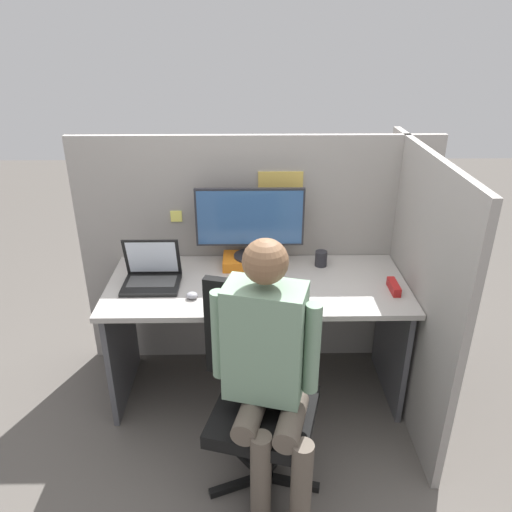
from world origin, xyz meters
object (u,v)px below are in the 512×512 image
carrot_toy (242,297)px  coffee_mug (321,259)px  monitor (250,220)px  person (268,362)px  paper_box (250,261)px  stapler (394,287)px  laptop (152,276)px  office_chair (258,387)px

carrot_toy → coffee_mug: coffee_mug is taller
monitor → person: (0.07, -0.94, -0.29)m
monitor → person: size_ratio=0.48×
carrot_toy → coffee_mug: bearing=41.1°
paper_box → stapler: 0.84m
monitor → laptop: bearing=-157.7°
paper_box → monitor: size_ratio=0.51×
monitor → laptop: monitor is taller
laptop → stapler: bearing=-4.3°
office_chair → coffee_mug: bearing=63.6°
carrot_toy → person: 0.54m
office_chair → person: person is taller
monitor → stapler: monitor is taller
office_chair → person: size_ratio=0.75×
monitor → laptop: (-0.54, -0.22, -0.24)m
office_chair → monitor: bearing=92.2°
monitor → office_chair: size_ratio=0.64×
carrot_toy → office_chair: size_ratio=0.15×
paper_box → person: size_ratio=0.25×
stapler → laptop: bearing=175.7°
monitor → office_chair: (0.03, -0.79, -0.54)m
monitor → carrot_toy: 0.50m
paper_box → stapler: paper_box is taller
office_chair → person: 0.30m
paper_box → coffee_mug: bearing=-0.8°
monitor → office_chair: monitor is taller
coffee_mug → stapler: bearing=-41.6°
coffee_mug → carrot_toy: bearing=-138.9°
office_chair → coffee_mug: size_ratio=10.67×
paper_box → office_chair: 0.84m
stapler → carrot_toy: 0.82m
paper_box → monitor: (-0.00, 0.00, 0.26)m
monitor → stapler: size_ratio=4.05×
stapler → coffee_mug: coffee_mug is taller
laptop → paper_box: bearing=22.0°
paper_box → stapler: bearing=-22.4°
coffee_mug → laptop: bearing=-167.5°
laptop → office_chair: bearing=-44.9°
paper_box → office_chair: office_chair is taller
carrot_toy → office_chair: bearing=-79.0°
monitor → office_chair: 0.96m
carrot_toy → person: bearing=-77.8°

